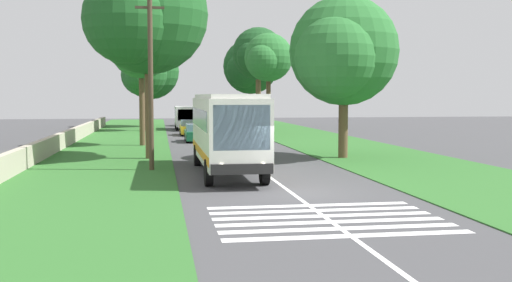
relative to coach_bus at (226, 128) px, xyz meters
name	(u,v)px	position (x,y,z in m)	size (l,w,h in m)	color
ground	(293,194)	(-6.49, -1.80, -2.15)	(160.00, 160.00, 0.00)	#424244
grass_verge_left	(103,157)	(8.51, 6.40, -2.13)	(120.00, 8.00, 0.04)	#2D6628
grass_verge_right	(368,153)	(8.51, -10.00, -2.13)	(120.00, 8.00, 0.04)	#2D6628
centre_line	(240,156)	(8.51, -1.80, -2.14)	(110.00, 0.16, 0.01)	silver
coach_bus	(226,128)	(0.00, 0.00, 0.00)	(11.16, 2.62, 3.73)	silver
zebra_crossing	(327,219)	(-11.14, -1.80, -2.14)	(4.95, 6.80, 0.01)	silver
trailing_car_0	(196,133)	(20.66, 0.15, -1.48)	(4.30, 1.78, 1.43)	#145933
trailing_car_1	(190,128)	(29.09, 0.28, -1.48)	(4.30, 1.78, 1.43)	gold
trailing_minibus_0	(185,115)	(38.86, 0.27, -0.60)	(6.00, 2.14, 2.53)	silver
roadside_tree_left_0	(144,18)	(7.45, 3.89, 5.98)	(8.82, 6.97, 11.78)	brown
roadside_tree_left_1	(139,49)	(17.04, 4.46, 4.92)	(5.35, 4.57, 9.45)	brown
roadside_tree_left_2	(149,73)	(45.16, 4.23, 4.27)	(7.99, 6.73, 9.89)	#4C3826
roadside_tree_left_3	(144,75)	(36.52, 4.61, 3.68)	(5.22, 4.64, 8.23)	#3D2D1E
roadside_tree_right_0	(340,54)	(6.11, -7.37, 3.93)	(8.05, 6.45, 9.44)	brown
roadside_tree_right_1	(267,59)	(27.24, -6.79, 4.92)	(5.47, 4.48, 9.42)	#4C3826
roadside_tree_right_2	(257,55)	(35.87, -7.24, 5.82)	(6.68, 5.54, 10.88)	brown
roadside_tree_right_3	(249,68)	(46.14, -7.91, 4.97)	(7.81, 6.75, 10.63)	#4C3826
utility_pole	(151,80)	(1.70, 3.49, 2.27)	(0.24, 1.40, 8.47)	#473828
roadside_wall	(57,142)	(13.51, 9.80, -1.56)	(70.00, 0.40, 1.09)	#B2A893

